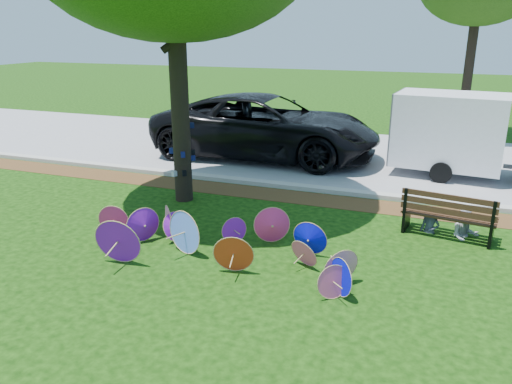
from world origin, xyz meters
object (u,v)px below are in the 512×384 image
parasol_pile (213,238)px  black_van (266,126)px  person_right (468,210)px  cargo_trailer (449,130)px  park_bench (449,214)px  person_left (432,208)px

parasol_pile → black_van: bearing=101.6°
parasol_pile → person_right: bearing=30.2°
cargo_trailer → park_bench: size_ratio=1.58×
black_van → cargo_trailer: bearing=-92.3°
person_right → parasol_pile: bearing=-165.0°
park_bench → cargo_trailer: bearing=100.4°
parasol_pile → person_right: person_right is taller
parasol_pile → person_right: size_ratio=4.62×
cargo_trailer → park_bench: cargo_trailer is taller
black_van → person_right: black_van is taller
parasol_pile → park_bench: 4.95m
black_van → person_left: (5.44, -5.03, -0.49)m
black_van → person_left: black_van is taller
parasol_pile → park_bench: bearing=31.8°
cargo_trailer → person_right: bearing=-78.6°
parasol_pile → person_left: bearing=34.5°
person_right → person_left: bearing=164.7°
parasol_pile → person_right: (4.56, 2.66, 0.23)m
black_van → person_right: size_ratio=6.18×
parasol_pile → park_bench: size_ratio=2.95×
black_van → person_left: bearing=-133.0°
park_bench → person_left: (-0.35, 0.05, 0.06)m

